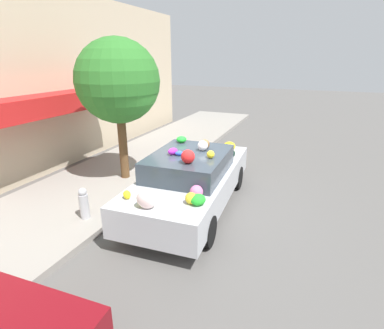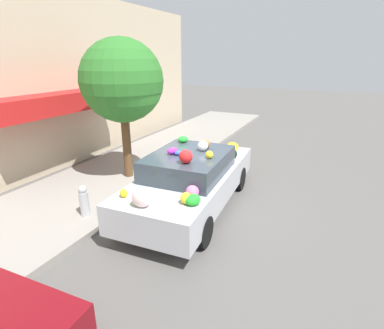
{
  "view_description": "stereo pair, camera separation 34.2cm",
  "coord_description": "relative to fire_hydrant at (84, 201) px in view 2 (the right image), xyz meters",
  "views": [
    {
      "loc": [
        -6.04,
        -2.66,
        3.44
      ],
      "look_at": [
        0.0,
        -0.14,
        1.08
      ],
      "focal_mm": 28.0,
      "sensor_mm": 36.0,
      "label": 1
    },
    {
      "loc": [
        -5.9,
        -2.97,
        3.44
      ],
      "look_at": [
        0.0,
        -0.14,
        1.08
      ],
      "focal_mm": 28.0,
      "sensor_mm": 36.0,
      "label": 2
    }
  ],
  "objects": [
    {
      "name": "ground_plane",
      "position": [
        1.64,
        -1.68,
        -0.49
      ],
      "size": [
        60.0,
        60.0,
        0.0
      ],
      "primitive_type": "plane",
      "color": "#565451"
    },
    {
      "name": "sidewalk_curb",
      "position": [
        1.64,
        1.02,
        -0.42
      ],
      "size": [
        24.0,
        3.2,
        0.14
      ],
      "color": "gray",
      "rests_on": "ground"
    },
    {
      "name": "building_facade",
      "position": [
        1.66,
        3.23,
        2.18
      ],
      "size": [
        18.0,
        1.2,
        5.4
      ],
      "color": "#C6B293",
      "rests_on": "ground"
    },
    {
      "name": "street_tree",
      "position": [
        2.32,
        0.56,
        2.34
      ],
      "size": [
        2.2,
        2.2,
        3.8
      ],
      "color": "brown",
      "rests_on": "sidewalk_curb"
    },
    {
      "name": "fire_hydrant",
      "position": [
        0.0,
        0.0,
        0.0
      ],
      "size": [
        0.2,
        0.2,
        0.7
      ],
      "color": "#B2B2B7",
      "rests_on": "sidewalk_curb"
    },
    {
      "name": "art_car",
      "position": [
        1.59,
        -1.83,
        0.26
      ],
      "size": [
        4.69,
        2.06,
        1.69
      ],
      "rotation": [
        0.0,
        0.0,
        0.06
      ],
      "color": "#B7BABF",
      "rests_on": "ground"
    }
  ]
}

